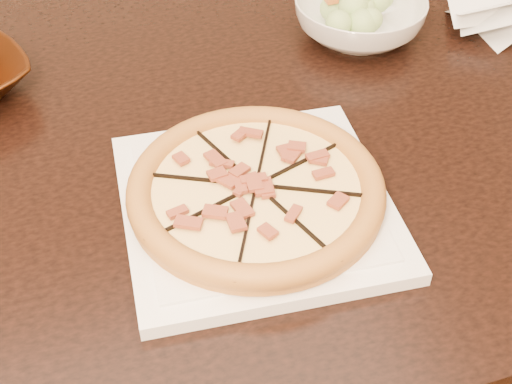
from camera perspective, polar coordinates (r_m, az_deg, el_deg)
dining_table at (r=1.01m, az=-7.40°, el=0.02°), size 1.43×0.92×0.75m
plate at (r=0.82m, az=0.00°, el=-0.99°), size 0.33×0.33×0.02m
pizza at (r=0.81m, az=-0.00°, el=0.21°), size 0.29×0.29×0.03m
salad_bowl at (r=1.14m, az=8.27°, el=13.61°), size 0.24×0.24×0.06m
cling_film at (r=1.22m, az=17.36°, el=13.74°), size 0.15×0.13×0.05m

